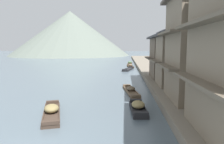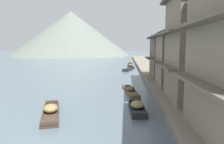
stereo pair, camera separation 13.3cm
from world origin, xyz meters
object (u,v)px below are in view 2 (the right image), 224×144
(boat_moored_nearest, at_px, (131,91))
(boat_midriver_upstream, at_px, (131,66))
(boat_moored_second, at_px, (128,69))
(house_waterfront_tall, at_px, (183,57))
(house_waterfront_second, at_px, (209,44))
(house_waterfront_narrow, at_px, (170,55))
(boat_moored_far, at_px, (130,63))
(boat_moored_third, at_px, (137,107))
(boat_midriver_drifting, at_px, (51,112))

(boat_moored_nearest, distance_m, boat_midriver_upstream, 27.00)
(boat_moored_second, bearing_deg, house_waterfront_tall, -73.89)
(boat_moored_second, xyz_separation_m, house_waterfront_second, (5.82, -25.44, 4.76))
(boat_midriver_upstream, bearing_deg, house_waterfront_second, -80.78)
(house_waterfront_second, height_order, house_waterfront_narrow, house_waterfront_second)
(boat_moored_second, relative_size, boat_moored_far, 1.06)
(boat_moored_third, distance_m, house_waterfront_narrow, 14.45)
(boat_moored_far, height_order, house_waterfront_second, house_waterfront_second)
(boat_moored_third, xyz_separation_m, boat_moored_far, (0.28, 41.49, -0.05))
(house_waterfront_second, xyz_separation_m, house_waterfront_tall, (-0.25, 6.16, -1.29))
(boat_moored_second, bearing_deg, house_waterfront_narrow, -68.54)
(boat_moored_third, distance_m, house_waterfront_second, 7.26)
(boat_midriver_drifting, height_order, house_waterfront_tall, house_waterfront_tall)
(boat_midriver_drifting, relative_size, boat_midriver_upstream, 1.03)
(boat_midriver_upstream, relative_size, house_waterfront_second, 0.57)
(boat_moored_second, bearing_deg, boat_midriver_upstream, 84.48)
(boat_midriver_upstream, bearing_deg, boat_moored_nearest, -91.29)
(house_waterfront_second, bearing_deg, boat_midriver_drifting, -167.04)
(house_waterfront_tall, bearing_deg, boat_midriver_drifting, -141.94)
(house_waterfront_narrow, bearing_deg, boat_midriver_drifting, -127.37)
(boat_moored_second, distance_m, boat_moored_third, 26.78)
(boat_midriver_drifting, bearing_deg, house_waterfront_second, 12.96)
(boat_moored_third, bearing_deg, boat_midriver_upstream, 89.59)
(boat_moored_nearest, height_order, house_waterfront_second, house_waterfront_second)
(boat_moored_second, height_order, boat_moored_third, boat_moored_third)
(boat_moored_nearest, bearing_deg, house_waterfront_narrow, 52.01)
(boat_moored_second, relative_size, boat_midriver_drifting, 1.13)
(house_waterfront_narrow, bearing_deg, boat_moored_far, 99.40)
(boat_moored_third, xyz_separation_m, house_waterfront_second, (5.43, 1.34, 4.63))
(boat_moored_second, distance_m, house_waterfront_narrow, 15.05)
(boat_midriver_upstream, distance_m, house_waterfront_tall, 26.50)
(boat_moored_third, distance_m, boat_midriver_drifting, 6.21)
(boat_moored_nearest, bearing_deg, boat_moored_second, 90.07)
(boat_moored_far, xyz_separation_m, house_waterfront_second, (5.15, -40.15, 4.69))
(boat_midriver_drifting, relative_size, house_waterfront_narrow, 0.83)
(boat_moored_nearest, bearing_deg, boat_moored_third, -86.67)
(boat_moored_far, xyz_separation_m, house_waterfront_tall, (4.90, -33.99, 3.39))
(boat_moored_nearest, distance_m, house_waterfront_narrow, 9.32)
(boat_moored_second, bearing_deg, boat_moored_far, 87.41)
(boat_midriver_drifting, bearing_deg, boat_moored_third, 12.15)
(house_waterfront_narrow, bearing_deg, boat_midriver_upstream, 103.19)
(boat_moored_nearest, height_order, boat_moored_far, boat_moored_far)
(boat_moored_second, relative_size, boat_midriver_upstream, 1.17)
(boat_midriver_drifting, bearing_deg, boat_moored_second, 78.56)
(boat_moored_third, bearing_deg, boat_midriver_drifting, -167.85)
(boat_moored_nearest, xyz_separation_m, boat_midriver_upstream, (0.61, 27.00, 0.04))
(boat_moored_third, distance_m, boat_moored_far, 41.49)
(house_waterfront_second, bearing_deg, boat_moored_nearest, 139.32)
(boat_moored_third, relative_size, house_waterfront_second, 0.43)
(boat_moored_far, bearing_deg, boat_moored_third, -90.38)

